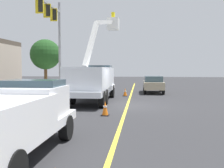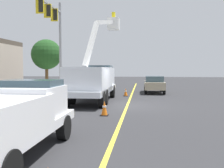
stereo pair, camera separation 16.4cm
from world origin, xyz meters
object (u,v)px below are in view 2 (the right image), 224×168
Objects in this scene: passing_minivan at (154,83)px; traffic_cone_mid_front at (104,108)px; traffic_cone_mid_rear at (126,92)px; utility_bucket_truck at (93,80)px; traffic_signal_mast at (54,29)px; service_pickup_truck at (8,117)px.

passing_minivan reaches higher than traffic_cone_mid_front.
traffic_cone_mid_rear is at bearing 144.76° from passing_minivan.
traffic_signal_mast reaches higher than utility_bucket_truck.
service_pickup_truck is 16.10m from traffic_cone_mid_rear.
utility_bucket_truck is 8.77m from passing_minivan.
utility_bucket_truck is 10.84× the size of traffic_cone_mid_front.
utility_bucket_truck is 12.03m from service_pickup_truck.
traffic_signal_mast reaches higher than traffic_cone_mid_rear.
traffic_signal_mast reaches higher than service_pickup_truck.
service_pickup_truck is 19.94m from passing_minivan.
traffic_signal_mast is (6.86, 5.37, 5.24)m from traffic_cone_mid_front.
traffic_signal_mast is (1.36, 3.52, 4.01)m from utility_bucket_truck.
traffic_signal_mast is (-6.16, 7.99, 4.65)m from passing_minivan.
traffic_cone_mid_front is at bearing 179.22° from traffic_cone_mid_rear.
service_pickup_truck is 1.17× the size of passing_minivan.
service_pickup_truck reaches higher than passing_minivan.
service_pickup_truck is at bearing -177.93° from utility_bucket_truck.
passing_minivan is 6.37× the size of traffic_cone_mid_front.
traffic_cone_mid_rear is at bearing -26.37° from utility_bucket_truck.
utility_bucket_truck is 1.70× the size of passing_minivan.
traffic_signal_mast is at bearing 127.63° from passing_minivan.
traffic_signal_mast reaches higher than traffic_cone_mid_front.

